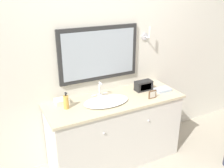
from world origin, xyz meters
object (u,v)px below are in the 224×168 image
(appliance_box, at_px, (144,86))
(picture_frame, at_px, (152,94))
(soap_bottle, at_px, (66,102))
(sink_basin, at_px, (106,101))

(appliance_box, relative_size, picture_frame, 2.11)
(soap_bottle, bearing_deg, appliance_box, 1.93)
(appliance_box, bearing_deg, sink_basin, -170.40)
(appliance_box, bearing_deg, picture_frame, -100.26)
(sink_basin, bearing_deg, soap_bottle, 171.98)
(sink_basin, xyz_separation_m, appliance_box, (0.57, 0.10, 0.04))
(sink_basin, height_order, appliance_box, sink_basin)
(soap_bottle, bearing_deg, picture_frame, -12.59)
(appliance_box, height_order, picture_frame, appliance_box)
(soap_bottle, height_order, appliance_box, soap_bottle)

